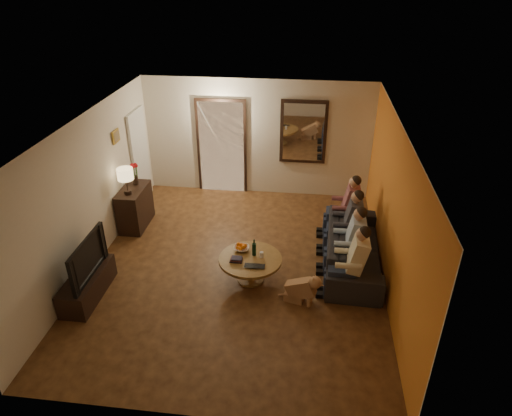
# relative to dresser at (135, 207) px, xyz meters

# --- Properties ---
(floor) EXTENTS (5.00, 6.00, 0.01)m
(floor) POSITION_rel_dresser_xyz_m (2.25, -1.19, -0.41)
(floor) COLOR #3C2110
(floor) RESTS_ON ground
(ceiling) EXTENTS (5.00, 6.00, 0.01)m
(ceiling) POSITION_rel_dresser_xyz_m (2.25, -1.19, 2.19)
(ceiling) COLOR white
(ceiling) RESTS_ON back_wall
(back_wall) EXTENTS (5.00, 0.02, 2.60)m
(back_wall) POSITION_rel_dresser_xyz_m (2.25, 1.81, 0.89)
(back_wall) COLOR beige
(back_wall) RESTS_ON floor
(front_wall) EXTENTS (5.00, 0.02, 2.60)m
(front_wall) POSITION_rel_dresser_xyz_m (2.25, -4.19, 0.89)
(front_wall) COLOR beige
(front_wall) RESTS_ON floor
(left_wall) EXTENTS (0.02, 6.00, 2.60)m
(left_wall) POSITION_rel_dresser_xyz_m (-0.25, -1.19, 0.89)
(left_wall) COLOR beige
(left_wall) RESTS_ON floor
(right_wall) EXTENTS (0.02, 6.00, 2.60)m
(right_wall) POSITION_rel_dresser_xyz_m (4.75, -1.19, 0.89)
(right_wall) COLOR beige
(right_wall) RESTS_ON floor
(orange_accent) EXTENTS (0.01, 6.00, 2.60)m
(orange_accent) POSITION_rel_dresser_xyz_m (4.74, -1.19, 0.89)
(orange_accent) COLOR orange
(orange_accent) RESTS_ON right_wall
(kitchen_doorway) EXTENTS (1.00, 0.06, 2.10)m
(kitchen_doorway) POSITION_rel_dresser_xyz_m (1.45, 1.79, 0.64)
(kitchen_doorway) COLOR #FFE0A5
(kitchen_doorway) RESTS_ON floor
(door_trim) EXTENTS (1.12, 0.04, 2.22)m
(door_trim) POSITION_rel_dresser_xyz_m (1.45, 1.78, 0.64)
(door_trim) COLOR black
(door_trim) RESTS_ON floor
(fridge_glimpse) EXTENTS (0.45, 0.03, 1.70)m
(fridge_glimpse) POSITION_rel_dresser_xyz_m (1.70, 1.79, 0.49)
(fridge_glimpse) COLOR silver
(fridge_glimpse) RESTS_ON floor
(mirror_frame) EXTENTS (1.00, 0.05, 1.40)m
(mirror_frame) POSITION_rel_dresser_xyz_m (3.25, 1.77, 1.09)
(mirror_frame) COLOR black
(mirror_frame) RESTS_ON back_wall
(mirror_glass) EXTENTS (0.86, 0.02, 1.26)m
(mirror_glass) POSITION_rel_dresser_xyz_m (3.25, 1.74, 1.09)
(mirror_glass) COLOR white
(mirror_glass) RESTS_ON back_wall
(white_door) EXTENTS (0.06, 0.85, 2.04)m
(white_door) POSITION_rel_dresser_xyz_m (-0.21, 1.11, 0.61)
(white_door) COLOR white
(white_door) RESTS_ON floor
(framed_art) EXTENTS (0.03, 0.28, 0.24)m
(framed_art) POSITION_rel_dresser_xyz_m (-0.22, 0.11, 1.44)
(framed_art) COLOR #B28C33
(framed_art) RESTS_ON left_wall
(art_canvas) EXTENTS (0.01, 0.22, 0.18)m
(art_canvas) POSITION_rel_dresser_xyz_m (-0.21, 0.11, 1.44)
(art_canvas) COLOR brown
(art_canvas) RESTS_ON left_wall
(dresser) EXTENTS (0.45, 0.92, 0.82)m
(dresser) POSITION_rel_dresser_xyz_m (0.00, 0.00, 0.00)
(dresser) COLOR black
(dresser) RESTS_ON floor
(table_lamp) EXTENTS (0.30, 0.30, 0.54)m
(table_lamp) POSITION_rel_dresser_xyz_m (0.00, -0.22, 0.68)
(table_lamp) COLOR beige
(table_lamp) RESTS_ON dresser
(flower_vase) EXTENTS (0.14, 0.14, 0.44)m
(flower_vase) POSITION_rel_dresser_xyz_m (0.00, 0.22, 0.63)
(flower_vase) COLOR red
(flower_vase) RESTS_ON dresser
(tv_stand) EXTENTS (0.45, 1.22, 0.41)m
(tv_stand) POSITION_rel_dresser_xyz_m (0.00, -2.23, -0.21)
(tv_stand) COLOR black
(tv_stand) RESTS_ON floor
(tv) EXTENTS (1.13, 0.15, 0.65)m
(tv) POSITION_rel_dresser_xyz_m (0.00, -2.23, 0.33)
(tv) COLOR black
(tv) RESTS_ON tv_stand
(sofa) EXTENTS (2.37, 1.01, 0.68)m
(sofa) POSITION_rel_dresser_xyz_m (4.26, -0.82, -0.07)
(sofa) COLOR black
(sofa) RESTS_ON floor
(person_a) EXTENTS (0.60, 0.40, 1.20)m
(person_a) POSITION_rel_dresser_xyz_m (4.16, -1.72, 0.19)
(person_a) COLOR tan
(person_a) RESTS_ON sofa
(person_b) EXTENTS (0.60, 0.40, 1.20)m
(person_b) POSITION_rel_dresser_xyz_m (4.16, -1.12, 0.19)
(person_b) COLOR tan
(person_b) RESTS_ON sofa
(person_c) EXTENTS (0.60, 0.40, 1.20)m
(person_c) POSITION_rel_dresser_xyz_m (4.16, -0.52, 0.19)
(person_c) COLOR tan
(person_c) RESTS_ON sofa
(person_d) EXTENTS (0.60, 0.40, 1.20)m
(person_d) POSITION_rel_dresser_xyz_m (4.16, 0.08, 0.19)
(person_d) COLOR tan
(person_d) RESTS_ON sofa
(dog) EXTENTS (0.60, 0.37, 0.56)m
(dog) POSITION_rel_dresser_xyz_m (3.38, -1.97, -0.13)
(dog) COLOR #A9754E
(dog) RESTS_ON floor
(coffee_table) EXTENTS (1.22, 1.22, 0.45)m
(coffee_table) POSITION_rel_dresser_xyz_m (2.53, -1.52, -0.18)
(coffee_table) COLOR brown
(coffee_table) RESTS_ON floor
(bowl) EXTENTS (0.26, 0.26, 0.06)m
(bowl) POSITION_rel_dresser_xyz_m (2.35, -1.30, 0.07)
(bowl) COLOR white
(bowl) RESTS_ON coffee_table
(oranges) EXTENTS (0.20, 0.20, 0.08)m
(oranges) POSITION_rel_dresser_xyz_m (2.35, -1.30, 0.14)
(oranges) COLOR orange
(oranges) RESTS_ON bowl
(wine_bottle) EXTENTS (0.07, 0.07, 0.31)m
(wine_bottle) POSITION_rel_dresser_xyz_m (2.58, -1.42, 0.20)
(wine_bottle) COLOR black
(wine_bottle) RESTS_ON coffee_table
(wine_glass) EXTENTS (0.06, 0.06, 0.10)m
(wine_glass) POSITION_rel_dresser_xyz_m (2.71, -1.47, 0.09)
(wine_glass) COLOR silver
(wine_glass) RESTS_ON coffee_table
(book_stack) EXTENTS (0.20, 0.15, 0.07)m
(book_stack) POSITION_rel_dresser_xyz_m (2.31, -1.62, 0.08)
(book_stack) COLOR black
(book_stack) RESTS_ON coffee_table
(laptop) EXTENTS (0.33, 0.21, 0.03)m
(laptop) POSITION_rel_dresser_xyz_m (2.63, -1.80, 0.05)
(laptop) COLOR black
(laptop) RESTS_ON coffee_table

